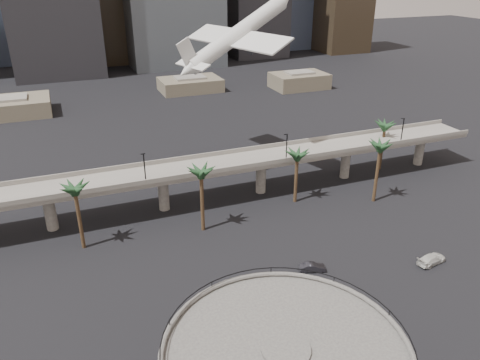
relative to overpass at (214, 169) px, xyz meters
name	(u,v)px	position (x,y,z in m)	size (l,w,h in m)	color
overpass	(214,169)	(0.00, 0.00, 0.00)	(130.00, 9.30, 14.70)	#68635C
palm_trees	(280,157)	(11.58, -7.82, 3.96)	(76.40, 18.40, 14.00)	#49361F
low_buildings	(157,92)	(6.89, 87.30, -4.48)	(135.00, 27.50, 6.80)	#665C4B
airborne_jet	(238,34)	(11.93, 16.20, 24.84)	(33.06, 31.18, 17.90)	silver
car_a	(250,317)	(-7.46, -37.80, -6.65)	(1.62, 4.04, 1.38)	#AE4F18
car_b	(312,267)	(6.96, -30.50, -6.61)	(1.54, 4.42, 1.46)	black
car_c	(432,259)	(27.03, -36.05, -6.51)	(2.33, 5.73, 1.66)	silver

